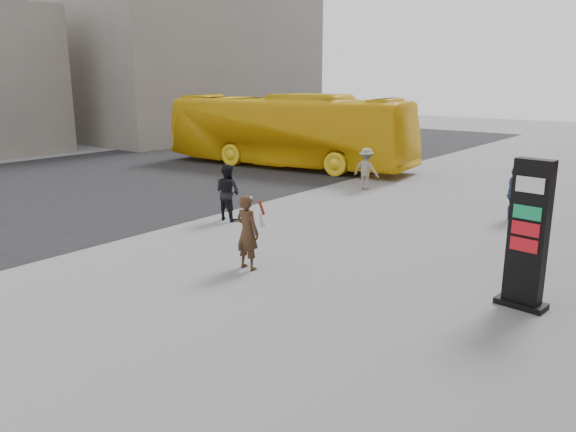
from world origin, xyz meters
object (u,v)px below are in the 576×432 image
Objects in this scene: info_pylon at (528,235)px; bus at (287,130)px; pedestrian_c at (514,194)px; pedestrian_b at (366,169)px; pedestrian_a at (228,192)px; woman at (248,231)px.

bus is at bearing 149.20° from info_pylon.
pedestrian_b is at bearing 44.78° from pedestrian_c.
pedestrian_a reaches higher than pedestrian_b.
info_pylon is at bearing -133.83° from bus.
info_pylon is 6.90m from pedestrian_c.
pedestrian_c is (-2.19, 6.52, -0.58)m from info_pylon.
woman is 1.00× the size of pedestrian_a.
bus is at bearing -24.27° from pedestrian_b.
woman is at bearing -157.45° from info_pylon.
woman is 14.85m from bus.
info_pylon is at bearing 135.52° from pedestrian_b.
pedestrian_b is 0.97× the size of pedestrian_c.
woman is 9.84m from pedestrian_b.
bus is at bearing -62.31° from pedestrian_a.
woman is at bearing 139.04° from pedestrian_a.
pedestrian_a is at bearing 95.50° from pedestrian_c.
woman is 8.76m from pedestrian_c.
bus is at bearing -53.31° from woman.
pedestrian_c is at bearing 166.80° from pedestrian_b.
info_pylon is at bearing -161.99° from woman.
woman is 0.14× the size of bus.
pedestrian_a is (-3.48, 2.91, -0.02)m from woman.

